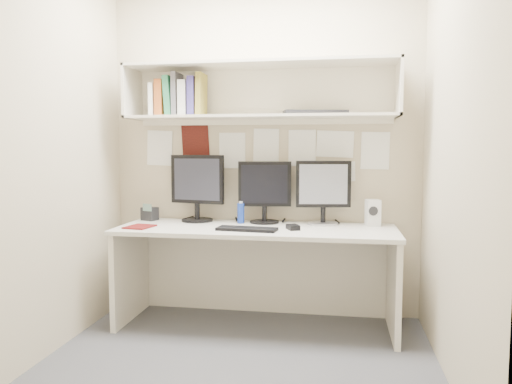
% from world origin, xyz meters
% --- Properties ---
extents(floor, '(2.40, 2.00, 0.01)m').
position_xyz_m(floor, '(0.00, 0.00, 0.00)').
color(floor, '#45454A').
rests_on(floor, ground).
extents(wall_back, '(2.40, 0.02, 2.60)m').
position_xyz_m(wall_back, '(0.00, 1.00, 1.30)').
color(wall_back, '#B9AA8D').
rests_on(wall_back, ground).
extents(wall_front, '(2.40, 0.02, 2.60)m').
position_xyz_m(wall_front, '(0.00, -1.00, 1.30)').
color(wall_front, '#B9AA8D').
rests_on(wall_front, ground).
extents(wall_left, '(0.02, 2.00, 2.60)m').
position_xyz_m(wall_left, '(-1.20, 0.00, 1.30)').
color(wall_left, '#B9AA8D').
rests_on(wall_left, ground).
extents(wall_right, '(0.02, 2.00, 2.60)m').
position_xyz_m(wall_right, '(1.20, 0.00, 1.30)').
color(wall_right, '#B9AA8D').
rests_on(wall_right, ground).
extents(desk, '(2.00, 0.70, 0.73)m').
position_xyz_m(desk, '(0.00, 0.65, 0.37)').
color(desk, beige).
rests_on(desk, floor).
extents(overhead_hutch, '(2.00, 0.38, 0.40)m').
position_xyz_m(overhead_hutch, '(0.00, 0.86, 1.72)').
color(overhead_hutch, beige).
rests_on(overhead_hutch, wall_back).
extents(pinned_papers, '(1.92, 0.01, 0.48)m').
position_xyz_m(pinned_papers, '(0.00, 0.99, 1.25)').
color(pinned_papers, white).
rests_on(pinned_papers, wall_back).
extents(monitor_left, '(0.44, 0.24, 0.52)m').
position_xyz_m(monitor_left, '(-0.50, 0.87, 1.01)').
color(monitor_left, black).
rests_on(monitor_left, desk).
extents(monitor_center, '(0.40, 0.22, 0.47)m').
position_xyz_m(monitor_center, '(0.03, 0.87, 0.99)').
color(monitor_center, black).
rests_on(monitor_center, desk).
extents(monitor_right, '(0.41, 0.22, 0.47)m').
position_xyz_m(monitor_right, '(0.47, 0.87, 0.99)').
color(monitor_right, '#A5A5AA').
rests_on(monitor_right, desk).
extents(keyboard, '(0.43, 0.19, 0.02)m').
position_xyz_m(keyboard, '(-0.04, 0.49, 0.74)').
color(keyboard, black).
rests_on(keyboard, desk).
extents(mouse, '(0.11, 0.13, 0.03)m').
position_xyz_m(mouse, '(0.27, 0.58, 0.75)').
color(mouse, black).
rests_on(mouse, desk).
extents(speaker, '(0.12, 0.12, 0.19)m').
position_xyz_m(speaker, '(0.83, 0.85, 0.83)').
color(speaker, silver).
rests_on(speaker, desk).
extents(blue_bottle, '(0.05, 0.05, 0.17)m').
position_xyz_m(blue_bottle, '(-0.15, 0.81, 0.81)').
color(blue_bottle, navy).
rests_on(blue_bottle, desk).
extents(maroon_notebook, '(0.20, 0.23, 0.01)m').
position_xyz_m(maroon_notebook, '(-0.83, 0.49, 0.74)').
color(maroon_notebook, '#590F0F').
rests_on(maroon_notebook, desk).
extents(desk_phone, '(0.14, 0.13, 0.14)m').
position_xyz_m(desk_phone, '(-0.89, 0.85, 0.78)').
color(desk_phone, black).
rests_on(desk_phone, desk).
extents(book_stack, '(0.40, 0.20, 0.32)m').
position_xyz_m(book_stack, '(-0.62, 0.80, 1.68)').
color(book_stack, white).
rests_on(book_stack, overhead_hutch).
extents(hutch_tray, '(0.49, 0.28, 0.03)m').
position_xyz_m(hutch_tray, '(0.41, 0.83, 1.56)').
color(hutch_tray, black).
rests_on(hutch_tray, overhead_hutch).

